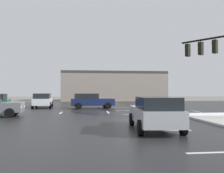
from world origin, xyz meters
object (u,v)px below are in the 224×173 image
object	(u,v)px
traffic_signal_mast	(223,57)
sedan_navy	(91,101)
sedan_silver	(155,112)
sedan_white	(43,100)

from	to	relation	value
traffic_signal_mast	sedan_navy	size ratio (longest dim) A/B	1.26
sedan_navy	sedan_silver	bearing A→B (deg)	-85.11
traffic_signal_mast	sedan_white	bearing A→B (deg)	14.33
sedan_silver	sedan_white	xyz separation A→B (m)	(-7.92, 16.32, 0.00)
sedan_white	sedan_navy	size ratio (longest dim) A/B	0.99
sedan_white	sedan_navy	distance (m)	5.53
traffic_signal_mast	sedan_white	world-z (taller)	traffic_signal_mast
traffic_signal_mast	sedan_navy	distance (m)	13.79
traffic_signal_mast	sedan_silver	distance (m)	8.34
traffic_signal_mast	sedan_silver	world-z (taller)	traffic_signal_mast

